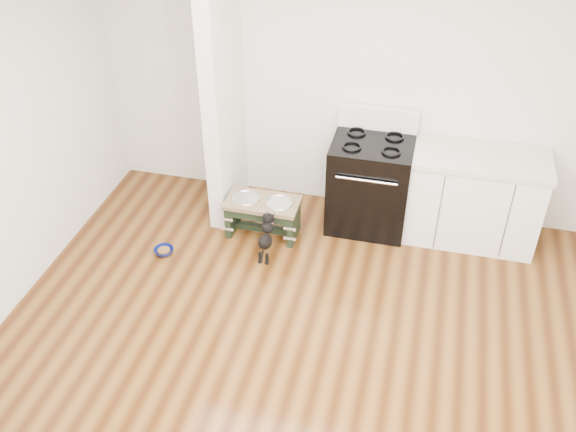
# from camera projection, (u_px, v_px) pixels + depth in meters

# --- Properties ---
(ground) EXTENTS (5.00, 5.00, 0.00)m
(ground) POSITION_uv_depth(u_px,v_px,m) (292.00, 383.00, 4.84)
(ground) COLOR #40200B
(ground) RESTS_ON ground
(room_shell) EXTENTS (5.00, 5.00, 5.00)m
(room_shell) POSITION_uv_depth(u_px,v_px,m) (293.00, 209.00, 3.88)
(room_shell) COLOR silver
(room_shell) RESTS_ON ground
(partition_wall) EXTENTS (0.15, 0.80, 2.70)m
(partition_wall) POSITION_uv_depth(u_px,v_px,m) (223.00, 86.00, 5.91)
(partition_wall) COLOR silver
(partition_wall) RESTS_ON ground
(oven_range) EXTENTS (0.76, 0.69, 1.14)m
(oven_range) POSITION_uv_depth(u_px,v_px,m) (370.00, 182.00, 6.20)
(oven_range) COLOR black
(oven_range) RESTS_ON ground
(cabinet_run) EXTENTS (1.24, 0.64, 0.91)m
(cabinet_run) POSITION_uv_depth(u_px,v_px,m) (473.00, 197.00, 6.03)
(cabinet_run) COLOR white
(cabinet_run) RESTS_ON ground
(dog_feeder) EXTENTS (0.70, 0.38, 0.40)m
(dog_feeder) POSITION_uv_depth(u_px,v_px,m) (263.00, 211.00, 6.17)
(dog_feeder) COLOR black
(dog_feeder) RESTS_ON ground
(puppy) EXTENTS (0.12, 0.36, 0.43)m
(puppy) POSITION_uv_depth(u_px,v_px,m) (266.00, 236.00, 5.91)
(puppy) COLOR black
(puppy) RESTS_ON ground
(floor_bowl) EXTENTS (0.23, 0.23, 0.06)m
(floor_bowl) POSITION_uv_depth(u_px,v_px,m) (164.00, 251.00, 6.06)
(floor_bowl) COLOR navy
(floor_bowl) RESTS_ON ground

